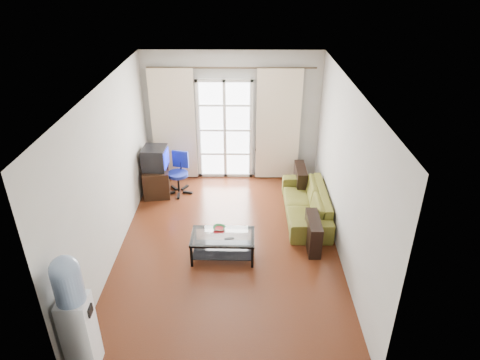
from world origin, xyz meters
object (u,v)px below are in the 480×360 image
Objects in this scene: water_cooler at (75,313)px; tv_stand at (157,180)px; sofa at (306,203)px; coffee_table at (223,243)px; crt_tv at (154,158)px; task_chair at (179,181)px.

tv_stand is at bearing 86.39° from water_cooler.
sofa reaches higher than coffee_table.
coffee_table is 2.57m from crt_tv.
task_chair is 0.53× the size of water_cooler.
task_chair is at bearing 115.14° from coffee_table.
task_chair is at bearing -109.52° from sofa.
sofa is 2.47× the size of tv_stand.
water_cooler is at bearing -126.27° from coffee_table.
task_chair is (0.45, 0.04, -0.53)m from crt_tv.
crt_tv is at bearing -162.27° from task_chair.
sofa is 3.04m from tv_stand.
coffee_table is 2.55m from tv_stand.
sofa is at bearing -13.38° from crt_tv.
task_chair is (0.45, 0.00, -0.03)m from tv_stand.
sofa is 1.85× the size of coffee_table.
sofa is at bearing 39.85° from coffee_table.
water_cooler is (-0.08, -4.18, 0.56)m from tv_stand.
crt_tv reaches higher than task_chair.
task_chair reaches higher than coffee_table.
tv_stand is (-2.91, 0.88, 0.00)m from sofa.
sofa is at bearing -25.55° from tv_stand.
crt_tv is at bearing 86.36° from water_cooler.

